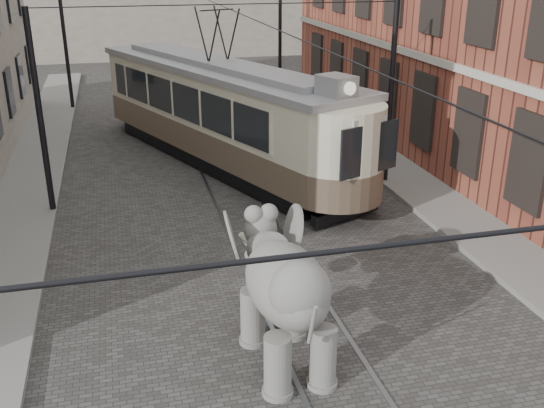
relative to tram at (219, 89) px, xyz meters
name	(u,v)px	position (x,y,z in m)	size (l,w,h in m)	color
ground	(284,285)	(-0.18, -9.61, -2.79)	(120.00, 120.00, 0.00)	#44423F
tram_rails	(284,285)	(-0.18, -9.61, -2.77)	(1.54, 80.00, 0.02)	slate
sidewalk_right	(508,255)	(5.82, -9.61, -2.71)	(2.00, 60.00, 0.15)	slate
catenary	(233,113)	(-0.38, -4.61, 0.21)	(11.00, 30.20, 6.00)	black
tram	(219,89)	(0.00, 0.00, 0.00)	(2.90, 14.04, 5.57)	#BFB79A
elephant	(286,302)	(-0.93, -12.51, -1.47)	(2.38, 4.31, 2.64)	#605E59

